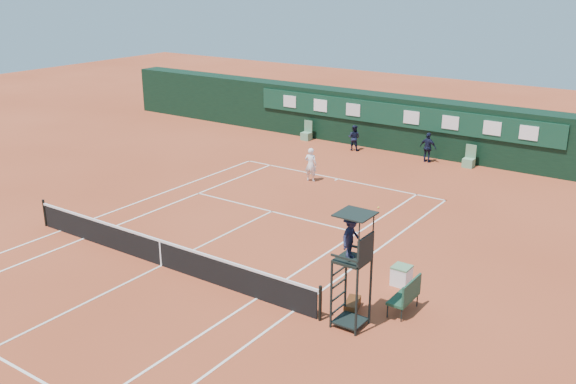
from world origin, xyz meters
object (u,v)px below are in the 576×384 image
object	(u,v)px
player_bench	(407,295)
cooler	(401,275)
tennis_net	(161,252)
umpire_chair	(352,246)
player	(311,165)

from	to	relation	value
player_bench	cooler	world-z (taller)	player_bench
tennis_net	player_bench	bearing A→B (deg)	12.39
cooler	umpire_chair	bearing A→B (deg)	-92.05
tennis_net	player	world-z (taller)	player
tennis_net	umpire_chair	bearing A→B (deg)	1.99
player_bench	cooler	size ratio (longest dim) A/B	1.86
cooler	player	world-z (taller)	player
tennis_net	player_bench	size ratio (longest dim) A/B	10.75
umpire_chair	tennis_net	bearing A→B (deg)	-178.01
player_bench	player	size ratio (longest dim) A/B	0.73
umpire_chair	player_bench	bearing A→B (deg)	56.97
tennis_net	cooler	world-z (taller)	tennis_net
tennis_net	player_bench	xyz separation A→B (m)	(8.25, 1.81, 0.09)
tennis_net	player	bearing A→B (deg)	94.88
player_bench	cooler	distance (m)	1.84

